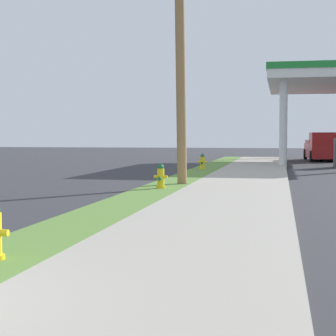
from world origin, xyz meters
TOP-DOWN VIEW (x-y plane):
  - fire_hydrant_second at (0.74, 12.67)m, footprint 0.42×0.38m
  - fire_hydrant_third at (0.62, 22.81)m, footprint 0.42×0.37m
  - utility_pole_midground at (1.01, 14.54)m, footprint 0.99×1.15m
  - truck_red_at_forecourt at (7.18, 36.70)m, footprint 2.39×5.50m

SIDE VIEW (x-z plane):
  - fire_hydrant_second at x=0.74m, z-range 0.07..0.82m
  - fire_hydrant_third at x=0.62m, z-range 0.07..0.82m
  - truck_red_at_forecourt at x=7.18m, z-range -0.07..1.90m
  - utility_pole_midground at x=1.01m, z-range 0.20..8.80m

